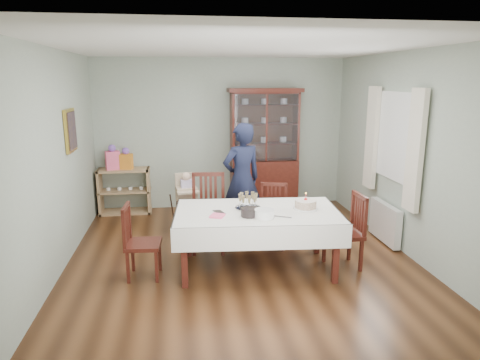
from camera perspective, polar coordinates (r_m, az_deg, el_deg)
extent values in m
plane|color=#593319|center=(5.79, 0.12, -10.40)|extent=(5.00, 5.00, 0.00)
plane|color=#9EAA99|center=(7.84, -2.50, 6.13)|extent=(4.50, 0.00, 4.50)
plane|color=#9EAA99|center=(5.54, -23.58, 2.03)|extent=(0.00, 5.00, 5.00)
plane|color=#9EAA99|center=(6.13, 21.48, 3.20)|extent=(0.00, 5.00, 5.00)
plane|color=white|center=(5.31, 0.14, 17.33)|extent=(5.00, 5.00, 0.00)
cube|color=#4C1B13|center=(5.25, 2.32, -4.53)|extent=(1.98, 1.19, 0.06)
cube|color=silver|center=(5.24, 2.32, -4.17)|extent=(2.08, 1.30, 0.01)
cube|color=#4C1B13|center=(7.88, 3.17, -0.50)|extent=(1.20, 0.45, 0.90)
cube|color=white|center=(7.52, 3.56, 6.96)|extent=(1.12, 0.01, 1.16)
cube|color=#4C1B13|center=(7.66, 3.33, 11.88)|extent=(1.30, 0.48, 0.07)
cube|color=tan|center=(7.93, -14.95, -4.07)|extent=(0.90, 0.38, 0.04)
cube|color=tan|center=(7.83, -15.12, -1.41)|extent=(0.90, 0.38, 0.03)
cube|color=tan|center=(7.75, -15.29, 1.31)|extent=(0.90, 0.38, 0.04)
cube|color=tan|center=(7.90, -18.14, -1.50)|extent=(0.04, 0.38, 0.80)
cube|color=tan|center=(7.79, -12.05, -1.32)|extent=(0.04, 0.38, 0.80)
cube|color=gold|center=(6.26, -21.68, 6.16)|extent=(0.04, 0.48, 0.58)
cube|color=white|center=(6.34, 20.07, 5.46)|extent=(0.04, 1.02, 1.22)
cube|color=silver|center=(5.79, 22.32, 3.60)|extent=(0.07, 0.30, 1.55)
cube|color=silver|center=(6.88, 17.16, 5.39)|extent=(0.07, 0.30, 1.55)
cube|color=white|center=(6.59, 18.75, -5.35)|extent=(0.10, 0.80, 0.55)
cube|color=#4C1B13|center=(5.91, -4.24, -4.89)|extent=(0.52, 0.52, 0.05)
cube|color=#4C1B13|center=(6.04, -4.23, -1.62)|extent=(0.46, 0.09, 0.56)
cube|color=#4C1B13|center=(6.07, 4.34, -5.19)|extent=(0.50, 0.50, 0.05)
cube|color=#4C1B13|center=(6.17, 4.52, -2.51)|extent=(0.37, 0.15, 0.47)
cube|color=#4C1B13|center=(5.27, -12.75, -8.38)|extent=(0.43, 0.43, 0.05)
cube|color=#4C1B13|center=(5.21, -14.88, -5.84)|extent=(0.06, 0.39, 0.47)
cube|color=#4C1B13|center=(5.55, 13.59, -7.03)|extent=(0.44, 0.44, 0.05)
cube|color=#4C1B13|center=(5.55, 15.56, -4.33)|extent=(0.05, 0.41, 0.50)
imported|color=black|center=(6.45, 0.24, 0.09)|extent=(0.72, 0.60, 1.71)
cube|color=tan|center=(6.63, -7.14, -1.88)|extent=(0.34, 0.31, 0.22)
cube|color=tan|center=(6.59, -7.19, -0.34)|extent=(0.31, 0.09, 0.26)
cube|color=tan|center=(6.61, -7.16, -1.26)|extent=(0.34, 0.19, 0.03)
cube|color=#BDAED3|center=(6.60, -7.18, -0.65)|extent=(0.18, 0.15, 0.16)
sphere|color=beige|center=(6.57, -7.21, 0.43)|extent=(0.14, 0.14, 0.14)
cylinder|color=silver|center=(5.31, 1.06, -3.80)|extent=(0.32, 0.32, 0.01)
torus|color=silver|center=(5.31, 1.06, -3.71)|extent=(0.33, 0.33, 0.01)
cylinder|color=white|center=(5.37, 8.71, -3.73)|extent=(0.31, 0.31, 0.02)
cylinder|color=brown|center=(5.35, 8.74, -3.17)|extent=(0.26, 0.26, 0.09)
cylinder|color=silver|center=(5.34, 8.75, -2.66)|extent=(0.26, 0.26, 0.01)
cylinder|color=#F24C4C|center=(5.33, 8.77, -2.19)|extent=(0.01, 0.01, 0.07)
sphere|color=yellow|center=(5.32, 8.79, -1.75)|extent=(0.02, 0.02, 0.02)
cylinder|color=black|center=(5.02, 1.27, -4.31)|extent=(0.24, 0.24, 0.10)
cylinder|color=white|center=(4.97, 3.25, -4.48)|extent=(0.26, 0.26, 0.10)
cube|color=#FF5D87|center=(5.02, -3.05, -4.79)|extent=(0.20, 0.20, 0.02)
cube|color=silver|center=(5.02, 5.39, -4.88)|extent=(0.25, 0.15, 0.01)
cube|color=#FF5D87|center=(7.72, -16.60, 2.53)|extent=(0.27, 0.21, 0.32)
sphere|color=#E533B2|center=(7.68, -16.71, 4.08)|extent=(0.13, 0.13, 0.13)
cube|color=orange|center=(7.69, -14.91, 2.40)|extent=(0.23, 0.18, 0.27)
sphere|color=#E533B2|center=(7.66, -14.99, 3.75)|extent=(0.12, 0.12, 0.12)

